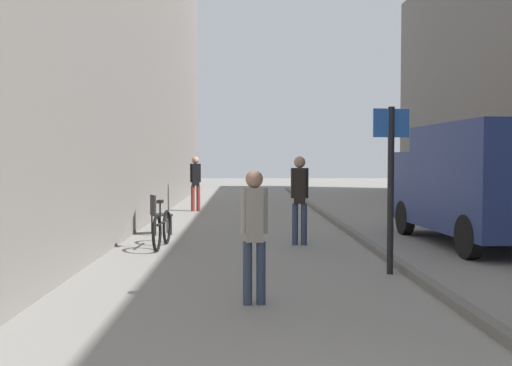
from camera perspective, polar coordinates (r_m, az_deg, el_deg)
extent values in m
plane|color=gray|center=(13.84, 2.84, -5.07)|extent=(80.00, 80.00, 0.00)
cube|color=#615F5B|center=(14.04, 9.31, -4.74)|extent=(0.16, 40.00, 0.12)
cylinder|color=#2D3851|center=(7.21, -0.84, -8.86)|extent=(0.12, 0.12, 0.78)
cylinder|color=#2D3851|center=(7.22, 0.49, -8.84)|extent=(0.12, 0.12, 0.78)
cube|color=gray|center=(7.11, -0.17, -3.14)|extent=(0.22, 0.19, 0.66)
cylinder|color=gray|center=(7.10, -1.13, -2.75)|extent=(0.09, 0.09, 0.56)
cylinder|color=gray|center=(7.12, 0.78, -2.74)|extent=(0.09, 0.09, 0.56)
sphere|color=#9E755B|center=(7.08, -0.17, 0.39)|extent=(0.22, 0.22, 0.22)
cylinder|color=maroon|center=(19.97, -6.23, -1.51)|extent=(0.13, 0.13, 0.88)
cylinder|color=maroon|center=(19.99, -5.69, -1.51)|extent=(0.13, 0.13, 0.88)
cube|color=black|center=(19.94, -5.97, 0.83)|extent=(0.28, 0.26, 0.75)
cylinder|color=black|center=(19.92, -6.35, 0.98)|extent=(0.10, 0.10, 0.64)
cylinder|color=black|center=(19.96, -5.59, 0.99)|extent=(0.10, 0.10, 0.64)
sphere|color=#9E755B|center=(19.93, -5.98, 2.25)|extent=(0.24, 0.24, 0.24)
cylinder|color=#2D3851|center=(12.12, 3.86, -4.07)|extent=(0.13, 0.13, 0.87)
cylinder|color=#2D3851|center=(12.12, 4.74, -4.07)|extent=(0.13, 0.13, 0.87)
cube|color=black|center=(12.06, 4.31, -0.27)|extent=(0.26, 0.23, 0.74)
cylinder|color=black|center=(12.06, 3.68, -0.01)|extent=(0.10, 0.10, 0.63)
cylinder|color=black|center=(12.06, 4.94, -0.01)|extent=(0.10, 0.10, 0.63)
sphere|color=#9E755B|center=(12.05, 4.32, 2.05)|extent=(0.24, 0.24, 0.24)
cube|color=navy|center=(12.36, 22.00, 0.47)|extent=(2.21, 3.67, 2.16)
cube|color=navy|center=(14.63, 17.66, -0.26)|extent=(2.09, 1.49, 1.62)
cube|color=black|center=(15.06, 16.98, 1.18)|extent=(1.69, 0.13, 0.71)
cylinder|color=black|center=(14.23, 14.44, -3.31)|extent=(0.26, 0.81, 0.80)
cylinder|color=black|center=(14.92, 21.05, -3.14)|extent=(0.26, 0.81, 0.80)
cylinder|color=black|center=(11.08, 20.20, -5.00)|extent=(0.26, 0.81, 0.80)
cylinder|color=black|center=(9.23, 13.10, -0.75)|extent=(0.10, 0.10, 2.60)
cube|color=#2659B2|center=(9.24, 13.16, 5.76)|extent=(0.59, 0.16, 0.44)
torus|color=black|center=(12.39, -8.76, -4.29)|extent=(0.10, 0.72, 0.72)
torus|color=black|center=(11.37, -9.72, -4.90)|extent=(0.10, 0.72, 0.72)
cylinder|color=black|center=(11.86, -9.22, -3.86)|extent=(0.10, 0.95, 0.05)
cylinder|color=black|center=(11.66, -9.40, -2.89)|extent=(0.04, 0.04, 0.40)
cube|color=black|center=(11.64, -9.41, -1.81)|extent=(0.11, 0.24, 0.06)
cylinder|color=black|center=(14.22, -8.73, -3.98)|extent=(0.04, 0.04, 0.45)
cylinder|color=black|center=(13.86, -8.34, -4.14)|extent=(0.04, 0.04, 0.45)
cylinder|color=black|center=(14.13, -10.20, -4.03)|extent=(0.04, 0.04, 0.45)
cylinder|color=black|center=(13.77, -9.85, -4.19)|extent=(0.04, 0.04, 0.45)
cube|color=black|center=(13.97, -9.29, -3.09)|extent=(0.57, 0.57, 0.04)
cube|color=black|center=(13.90, -10.09, -2.11)|extent=(0.20, 0.42, 0.45)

